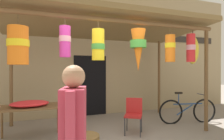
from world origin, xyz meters
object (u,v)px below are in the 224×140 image
(display_table, at_px, (30,110))
(flower_heap_on_table, at_px, (30,104))
(customer_foreground, at_px, (74,134))
(wicker_basket_spare, at_px, (78,127))
(folding_chair, at_px, (134,112))
(parked_bicycle, at_px, (188,111))

(display_table, distance_m, flower_heap_on_table, 0.15)
(customer_foreground, bearing_deg, wicker_basket_spare, 80.14)
(flower_heap_on_table, bearing_deg, customer_foreground, -77.96)
(display_table, relative_size, flower_heap_on_table, 1.64)
(flower_heap_on_table, bearing_deg, folding_chair, -8.27)
(flower_heap_on_table, relative_size, customer_foreground, 0.50)
(wicker_basket_spare, relative_size, parked_bicycle, 0.23)
(folding_chair, bearing_deg, customer_foreground, -127.48)
(wicker_basket_spare, bearing_deg, folding_chair, -24.64)
(display_table, height_order, flower_heap_on_table, flower_heap_on_table)
(wicker_basket_spare, distance_m, customer_foreground, 3.05)
(customer_foreground, bearing_deg, folding_chair, 52.52)
(folding_chair, height_order, customer_foreground, customer_foreground)
(customer_foreground, bearing_deg, display_table, 101.98)
(display_table, distance_m, customer_foreground, 2.76)
(wicker_basket_spare, distance_m, parked_bicycle, 3.14)
(display_table, xyz_separation_m, parked_bicycle, (4.18, -0.15, -0.31))
(wicker_basket_spare, bearing_deg, display_table, -169.62)
(customer_foreground, bearing_deg, parked_bicycle, 35.15)
(flower_heap_on_table, height_order, parked_bicycle, parked_bicycle)
(folding_chair, height_order, wicker_basket_spare, folding_chair)
(display_table, height_order, parked_bicycle, parked_bicycle)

